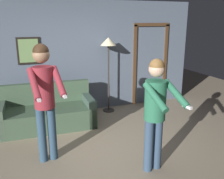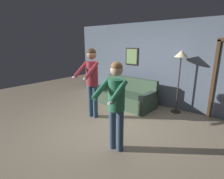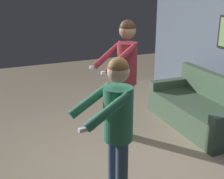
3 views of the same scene
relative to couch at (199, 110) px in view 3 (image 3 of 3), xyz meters
The scene contains 4 objects.
ground_plane 1.71m from the couch, 68.10° to the right, with size 12.00×12.00×0.00m, color gray.
couch is the anchor object (origin of this frame).
person_standing_left 1.60m from the couch, 96.14° to the right, with size 0.49×0.70×1.84m.
person_standing_right 2.60m from the couch, 59.47° to the right, with size 0.48×0.64×1.66m.
Camera 3 is at (3.24, -1.81, 2.31)m, focal length 50.00 mm.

